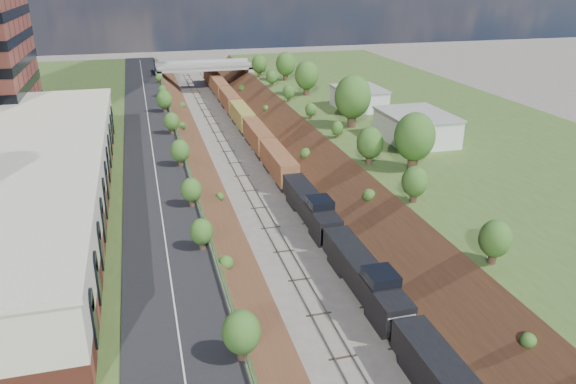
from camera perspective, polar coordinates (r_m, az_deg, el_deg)
platform_left at (r=88.57m, az=-24.87°, el=1.96°), size 44.00×180.00×5.00m
platform_right at (r=100.16m, az=15.43°, el=5.35°), size 44.00×180.00×5.00m
embankment_left at (r=88.02m, az=-10.47°, el=1.83°), size 10.00×180.00×10.00m
embankment_right at (r=92.07m, az=3.29°, el=3.06°), size 10.00×180.00×10.00m
rail_left_track at (r=88.92m, az=-5.08°, el=2.38°), size 1.58×180.00×0.18m
rail_right_track at (r=89.88m, az=-1.81°, el=2.67°), size 1.58×180.00×0.18m
road at (r=86.28m, az=-13.67°, el=4.70°), size 8.00×180.00×0.10m
guardrail at (r=86.10m, az=-10.97°, el=5.23°), size 0.10×171.00×0.70m
commercial_building at (r=65.28m, az=-24.17°, el=1.05°), size 14.30×62.30×7.00m
overpass at (r=147.75m, az=-8.50°, el=11.97°), size 24.50×8.30×7.40m
white_building_near at (r=87.74m, az=12.87°, el=6.38°), size 9.00×12.00×4.00m
white_building_far at (r=106.96m, az=7.21°, el=9.36°), size 8.00×10.00×3.60m
tree_right_large at (r=73.94m, az=12.74°, el=5.46°), size 5.25×5.25×7.61m
tree_left_crest at (r=48.52m, az=-7.66°, el=-6.00°), size 2.45×2.45×3.55m
freight_train at (r=97.16m, az=-3.00°, el=5.58°), size 2.76×141.33×4.55m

